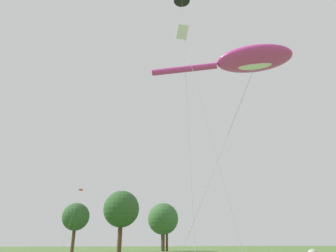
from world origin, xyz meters
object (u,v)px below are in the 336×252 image
tree_broad_distant (121,209)px  tree_oak_right (167,219)px  tree_pine_center (163,219)px  small_kite_tiny_distant (80,191)px  big_show_kite (250,60)px  small_kite_bird_shape (185,41)px  tree_oak_left (76,217)px

tree_broad_distant → tree_oak_right: tree_broad_distant is taller
tree_broad_distant → tree_pine_center: tree_broad_distant is taller
tree_pine_center → tree_oak_right: tree_pine_center is taller
small_kite_tiny_distant → big_show_kite: bearing=55.3°
tree_pine_center → tree_oak_right: (0.90, 0.29, 0.06)m
small_kite_tiny_distant → tree_pine_center: size_ratio=0.74×
small_kite_bird_shape → tree_broad_distant: (-0.86, 43.00, -4.73)m
small_kite_tiny_distant → tree_pine_center: (14.86, 30.17, -0.51)m
small_kite_tiny_distant → tree_broad_distant: bearing=-166.1°
small_kite_bird_shape → tree_oak_left: small_kite_bird_shape is taller
small_kite_bird_shape → tree_oak_right: small_kite_bird_shape is taller
tree_pine_center → big_show_kite: bearing=-95.0°
big_show_kite → tree_oak_left: (-12.25, 37.47, -6.05)m
small_kite_tiny_distant → small_kite_bird_shape: 21.85m
tree_broad_distant → tree_pine_center: 11.85m
big_show_kite → tree_oak_left: 39.88m
small_kite_tiny_distant → tree_pine_center: tree_pine_center is taller
tree_broad_distant → tree_oak_right: (10.13, 7.64, -0.99)m
big_show_kite → tree_pine_center: bearing=108.2°
tree_broad_distant → tree_oak_right: bearing=37.0°
tree_oak_left → small_kite_tiny_distant: bearing=-84.1°
big_show_kite → tree_pine_center: (4.41, 50.23, -5.19)m
tree_oak_left → small_kite_bird_shape: bearing=-77.6°
tree_pine_center → tree_oak_right: size_ratio=1.13×
tree_broad_distant → tree_oak_left: 9.38m
small_kite_tiny_distant → tree_pine_center: bearing=-178.5°
small_kite_bird_shape → tree_oak_right: (9.27, 50.64, -5.72)m
big_show_kite → small_kite_tiny_distant: size_ratio=1.71×
small_kite_tiny_distant → tree_oak_left: 17.55m
small_kite_bird_shape → small_kite_tiny_distant: bearing=14.3°
big_show_kite → tree_pine_center: size_ratio=1.26×
small_kite_tiny_distant → tree_broad_distant: size_ratio=0.66×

